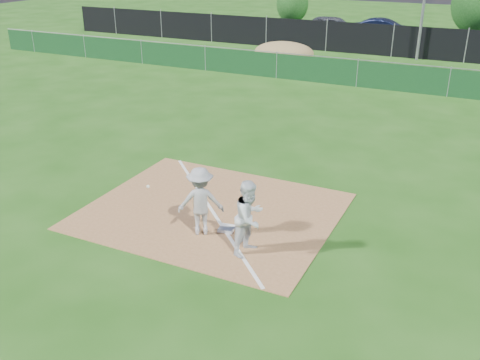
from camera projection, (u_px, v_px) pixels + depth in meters
name	position (u px, v px, depth m)	size (l,w,h in m)	color
ground	(323.00, 115.00, 20.70)	(90.00, 90.00, 0.00)	#1B4B10
infield_dirt	(212.00, 211.00, 13.29)	(6.00, 5.00, 0.02)	#92623A
foul_line	(212.00, 210.00, 13.29)	(0.08, 7.00, 0.01)	white
green_fence	(357.00, 74.00, 24.57)	(44.00, 0.05, 1.20)	#0E3617
dirt_mound	(284.00, 53.00, 29.45)	(3.38, 2.60, 1.17)	olive
black_fence	(393.00, 41.00, 31.03)	(46.00, 0.04, 1.80)	black
parking_lot	(406.00, 43.00, 35.50)	(46.00, 9.00, 0.01)	black
first_base	(227.00, 229.00, 12.37)	(0.34, 0.34, 0.07)	white
play_at_first	(201.00, 201.00, 11.95)	(2.11, 1.02, 1.61)	#ACACAF
runner	(250.00, 218.00, 11.21)	(0.81, 0.63, 1.67)	silver
car_left	(333.00, 28.00, 36.30)	(1.94, 4.81, 1.64)	#9B9EA3
car_mid	(385.00, 30.00, 35.96)	(1.54, 4.41, 1.45)	black
tree_left	(292.00, 4.00, 43.31)	(2.59, 2.59, 3.07)	#382316
tree_mid	(478.00, 4.00, 37.65)	(3.55, 3.55, 4.22)	#382316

